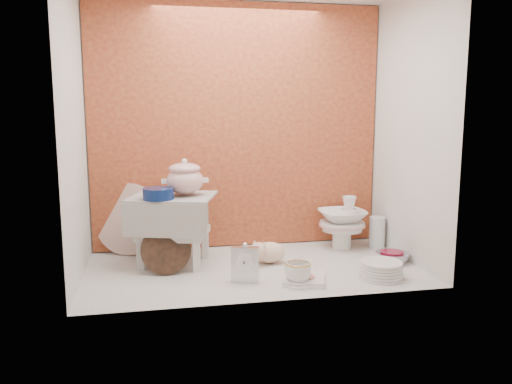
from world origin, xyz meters
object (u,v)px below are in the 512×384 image
(gold_rim_teacup, at_px, (298,272))
(porcelain_tower, at_px, (342,222))
(soup_tureen, at_px, (185,177))
(mantel_clock, at_px, (245,263))
(blue_white_vase, at_px, (167,235))
(floral_platter, at_px, (128,219))
(crystal_bowl, at_px, (392,257))
(dinner_plate_stack, at_px, (382,270))
(step_stool, at_px, (173,230))
(plush_pig, at_px, (270,252))

(gold_rim_teacup, height_order, porcelain_tower, porcelain_tower)
(soup_tureen, xyz_separation_m, mantel_clock, (0.27, -0.38, -0.39))
(gold_rim_teacup, distance_m, porcelain_tower, 0.76)
(blue_white_vase, xyz_separation_m, porcelain_tower, (1.07, -0.05, 0.04))
(soup_tureen, xyz_separation_m, floral_platter, (-0.32, 0.27, -0.28))
(soup_tureen, height_order, crystal_bowl, soup_tureen)
(dinner_plate_stack, height_order, crystal_bowl, dinner_plate_stack)
(step_stool, relative_size, soup_tureen, 1.81)
(floral_platter, xyz_separation_m, plush_pig, (0.78, -0.37, -0.15))
(floral_platter, relative_size, dinner_plate_stack, 1.87)
(blue_white_vase, bearing_deg, mantel_clock, -56.77)
(soup_tureen, height_order, mantel_clock, soup_tureen)
(step_stool, distance_m, plush_pig, 0.56)
(mantel_clock, height_order, crystal_bowl, mantel_clock)
(gold_rim_teacup, distance_m, crystal_bowl, 0.68)
(soup_tureen, bearing_deg, dinner_plate_stack, -25.50)
(floral_platter, relative_size, gold_rim_teacup, 3.26)
(blue_white_vase, bearing_deg, soup_tureen, -60.86)
(step_stool, bearing_deg, gold_rim_teacup, -22.89)
(floral_platter, distance_m, blue_white_vase, 0.25)
(plush_pig, relative_size, dinner_plate_stack, 0.97)
(mantel_clock, bearing_deg, crystal_bowl, 29.14)
(soup_tureen, relative_size, dinner_plate_stack, 1.07)
(crystal_bowl, bearing_deg, porcelain_tower, 116.52)
(gold_rim_teacup, distance_m, dinner_plate_stack, 0.45)
(gold_rim_teacup, relative_size, crystal_bowl, 0.69)
(crystal_bowl, bearing_deg, step_stool, 169.46)
(step_stool, height_order, porcelain_tower, step_stool)
(floral_platter, bearing_deg, step_stool, -45.59)
(soup_tureen, xyz_separation_m, crystal_bowl, (1.14, -0.22, -0.46))
(floral_platter, relative_size, plush_pig, 1.94)
(soup_tureen, bearing_deg, plush_pig, -11.86)
(gold_rim_teacup, bearing_deg, step_stool, 140.60)
(gold_rim_teacup, xyz_separation_m, porcelain_tower, (0.45, 0.60, 0.10))
(mantel_clock, bearing_deg, blue_white_vase, 141.71)
(step_stool, relative_size, blue_white_vase, 1.75)
(mantel_clock, distance_m, crystal_bowl, 0.89)
(step_stool, bearing_deg, soup_tureen, 8.62)
(floral_platter, xyz_separation_m, blue_white_vase, (0.22, -0.09, -0.08))
(floral_platter, distance_m, porcelain_tower, 1.30)
(floral_platter, height_order, gold_rim_teacup, floral_platter)
(blue_white_vase, distance_m, dinner_plate_stack, 1.25)
(dinner_plate_stack, bearing_deg, gold_rim_teacup, -178.58)
(blue_white_vase, height_order, porcelain_tower, porcelain_tower)
(blue_white_vase, xyz_separation_m, dinner_plate_stack, (1.07, -0.64, -0.08))
(soup_tureen, relative_size, porcelain_tower, 0.75)
(floral_platter, height_order, dinner_plate_stack, floral_platter)
(floral_platter, bearing_deg, crystal_bowl, -18.29)
(soup_tureen, bearing_deg, gold_rim_teacup, -42.41)
(porcelain_tower, bearing_deg, plush_pig, -156.30)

